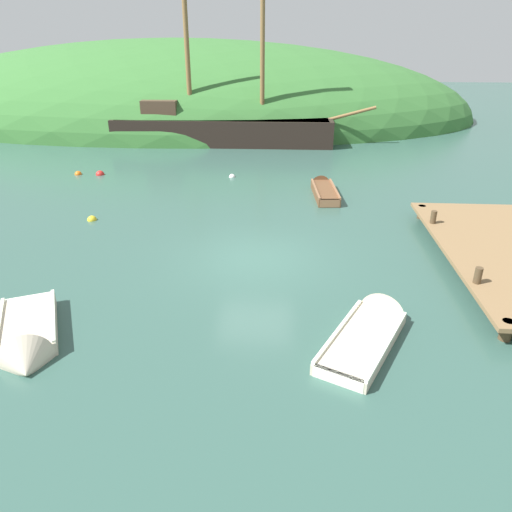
{
  "coord_description": "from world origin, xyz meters",
  "views": [
    {
      "loc": [
        0.93,
        -13.9,
        6.63
      ],
      "look_at": [
        0.06,
        -0.63,
        0.38
      ],
      "focal_mm": 33.73,
      "sensor_mm": 36.0,
      "label": 1
    }
  ],
  "objects_px": {
    "rowboat_outer_left": "(372,329)",
    "buoy_orange": "(78,174)",
    "buoy_red": "(100,175)",
    "sailing_ship": "(221,134)",
    "rowboat_center": "(323,191)",
    "buoy_yellow": "(92,220)",
    "buoy_white": "(232,177)",
    "rowboat_near_dock": "(28,341)"
  },
  "relations": [
    {
      "from": "rowboat_near_dock",
      "to": "buoy_yellow",
      "type": "relative_size",
      "value": 9.51
    },
    {
      "from": "buoy_orange",
      "to": "rowboat_center",
      "type": "bearing_deg",
      "value": -10.75
    },
    {
      "from": "sailing_ship",
      "to": "buoy_white",
      "type": "relative_size",
      "value": 53.43
    },
    {
      "from": "sailing_ship",
      "to": "rowboat_center",
      "type": "relative_size",
      "value": 4.47
    },
    {
      "from": "rowboat_center",
      "to": "buoy_yellow",
      "type": "height_order",
      "value": "rowboat_center"
    },
    {
      "from": "buoy_yellow",
      "to": "buoy_orange",
      "type": "distance_m",
      "value": 7.04
    },
    {
      "from": "buoy_white",
      "to": "buoy_orange",
      "type": "relative_size",
      "value": 0.87
    },
    {
      "from": "rowboat_near_dock",
      "to": "buoy_orange",
      "type": "height_order",
      "value": "rowboat_near_dock"
    },
    {
      "from": "rowboat_outer_left",
      "to": "rowboat_center",
      "type": "bearing_deg",
      "value": 29.13
    },
    {
      "from": "rowboat_center",
      "to": "rowboat_outer_left",
      "type": "height_order",
      "value": "rowboat_outer_left"
    },
    {
      "from": "buoy_white",
      "to": "buoy_orange",
      "type": "height_order",
      "value": "buoy_orange"
    },
    {
      "from": "buoy_orange",
      "to": "buoy_white",
      "type": "bearing_deg",
      "value": 0.32
    },
    {
      "from": "buoy_red",
      "to": "rowboat_near_dock",
      "type": "bearing_deg",
      "value": -76.07
    },
    {
      "from": "buoy_yellow",
      "to": "buoy_white",
      "type": "bearing_deg",
      "value": 53.27
    },
    {
      "from": "sailing_ship",
      "to": "rowboat_center",
      "type": "bearing_deg",
      "value": -60.33
    },
    {
      "from": "buoy_red",
      "to": "buoy_orange",
      "type": "xyz_separation_m",
      "value": [
        -1.13,
        -0.02,
        0.0
      ]
    },
    {
      "from": "buoy_yellow",
      "to": "rowboat_center",
      "type": "bearing_deg",
      "value": 23.56
    },
    {
      "from": "buoy_orange",
      "to": "sailing_ship",
      "type": "bearing_deg",
      "value": 51.72
    },
    {
      "from": "buoy_red",
      "to": "rowboat_center",
      "type": "bearing_deg",
      "value": -11.93
    },
    {
      "from": "buoy_red",
      "to": "buoy_yellow",
      "type": "relative_size",
      "value": 1.19
    },
    {
      "from": "rowboat_center",
      "to": "buoy_white",
      "type": "distance_m",
      "value": 4.99
    },
    {
      "from": "buoy_white",
      "to": "buoy_orange",
      "type": "distance_m",
      "value": 7.87
    },
    {
      "from": "rowboat_near_dock",
      "to": "rowboat_center",
      "type": "height_order",
      "value": "rowboat_near_dock"
    },
    {
      "from": "sailing_ship",
      "to": "buoy_orange",
      "type": "relative_size",
      "value": 46.53
    },
    {
      "from": "sailing_ship",
      "to": "buoy_red",
      "type": "bearing_deg",
      "value": -123.48
    },
    {
      "from": "sailing_ship",
      "to": "buoy_yellow",
      "type": "distance_m",
      "value": 14.62
    },
    {
      "from": "buoy_yellow",
      "to": "buoy_orange",
      "type": "xyz_separation_m",
      "value": [
        -3.13,
        6.3,
        0.0
      ]
    },
    {
      "from": "rowboat_outer_left",
      "to": "rowboat_near_dock",
      "type": "bearing_deg",
      "value": 124.08
    },
    {
      "from": "sailing_ship",
      "to": "rowboat_outer_left",
      "type": "distance_m",
      "value": 22.21
    },
    {
      "from": "buoy_red",
      "to": "buoy_orange",
      "type": "distance_m",
      "value": 1.13
    },
    {
      "from": "buoy_white",
      "to": "buoy_red",
      "type": "relative_size",
      "value": 0.72
    },
    {
      "from": "rowboat_near_dock",
      "to": "buoy_white",
      "type": "distance_m",
      "value": 14.74
    },
    {
      "from": "sailing_ship",
      "to": "buoy_yellow",
      "type": "height_order",
      "value": "sailing_ship"
    },
    {
      "from": "rowboat_outer_left",
      "to": "buoy_orange",
      "type": "bearing_deg",
      "value": 70.36
    },
    {
      "from": "buoy_white",
      "to": "rowboat_outer_left",
      "type": "bearing_deg",
      "value": -69.86
    },
    {
      "from": "rowboat_center",
      "to": "buoy_red",
      "type": "height_order",
      "value": "rowboat_center"
    },
    {
      "from": "rowboat_near_dock",
      "to": "buoy_red",
      "type": "bearing_deg",
      "value": 168.64
    },
    {
      "from": "sailing_ship",
      "to": "buoy_yellow",
      "type": "relative_size",
      "value": 46.06
    },
    {
      "from": "buoy_red",
      "to": "sailing_ship",
      "type": "bearing_deg",
      "value": 57.0
    },
    {
      "from": "buoy_white",
      "to": "rowboat_near_dock",
      "type": "bearing_deg",
      "value": -102.43
    },
    {
      "from": "rowboat_near_dock",
      "to": "buoy_yellow",
      "type": "xyz_separation_m",
      "value": [
        -1.56,
        8.04,
        -0.11
      ]
    },
    {
      "from": "rowboat_near_dock",
      "to": "rowboat_outer_left",
      "type": "height_order",
      "value": "rowboat_near_dock"
    }
  ]
}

